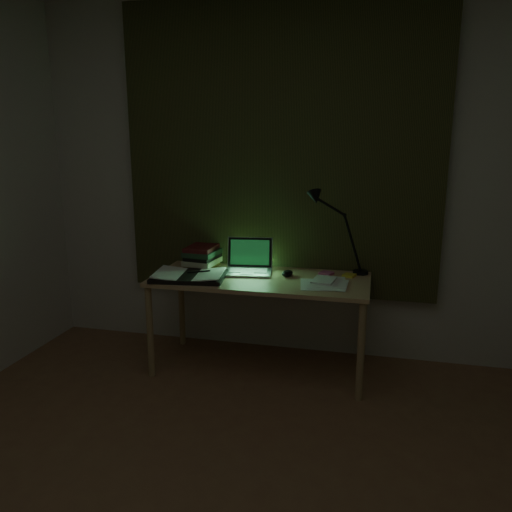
{
  "coord_description": "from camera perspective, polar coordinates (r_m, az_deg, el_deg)",
  "views": [
    {
      "loc": [
        0.66,
        -1.47,
        1.54
      ],
      "look_at": [
        -0.05,
        1.49,
        0.82
      ],
      "focal_mm": 35.0,
      "sensor_mm": 36.0,
      "label": 1
    }
  ],
  "objects": [
    {
      "name": "laptop",
      "position": [
        3.35,
        -0.94,
        -0.15
      ],
      "size": [
        0.36,
        0.39,
        0.23
      ],
      "primitive_type": null,
      "rotation": [
        0.0,
        0.0,
        0.14
      ],
      "color": "#B5B5BA",
      "rests_on": "desk"
    },
    {
      "name": "desk_lamp",
      "position": [
        3.38,
        12.06,
        2.52
      ],
      "size": [
        0.39,
        0.31,
        0.55
      ],
      "primitive_type": null,
      "rotation": [
        0.0,
        0.0,
        0.07
      ],
      "color": "black",
      "rests_on": "desk"
    },
    {
      "name": "loose_papers",
      "position": [
        3.23,
        7.02,
        -2.65
      ],
      "size": [
        0.38,
        0.39,
        0.02
      ],
      "primitive_type": null,
      "rotation": [
        0.0,
        0.0,
        0.31
      ],
      "color": "white",
      "rests_on": "desk"
    },
    {
      "name": "mouse",
      "position": [
        3.32,
        3.6,
        -1.98
      ],
      "size": [
        0.08,
        0.12,
        0.04
      ],
      "primitive_type": "ellipsoid",
      "rotation": [
        0.0,
        0.0,
        -0.2
      ],
      "color": "black",
      "rests_on": "desk"
    },
    {
      "name": "book_stack",
      "position": [
        3.53,
        -6.22,
        -0.04
      ],
      "size": [
        0.21,
        0.25,
        0.16
      ],
      "primitive_type": null,
      "rotation": [
        0.0,
        0.0,
        -0.03
      ],
      "color": "white",
      "rests_on": "desk"
    },
    {
      "name": "sticky_pink",
      "position": [
        3.38,
        8.05,
        -1.98
      ],
      "size": [
        0.1,
        0.1,
        0.02
      ],
      "primitive_type": "cube",
      "rotation": [
        0.0,
        0.0,
        -0.39
      ],
      "color": "#D9548F",
      "rests_on": "desk"
    },
    {
      "name": "desk",
      "position": [
        3.38,
        0.48,
        -7.76
      ],
      "size": [
        1.42,
        0.62,
        0.65
      ],
      "primitive_type": null,
      "color": "tan",
      "rests_on": "floor"
    },
    {
      "name": "curtain",
      "position": [
        3.49,
        2.66,
        11.83
      ],
      "size": [
        2.2,
        0.06,
        2.0
      ],
      "primitive_type": "cube",
      "color": "#30341A",
      "rests_on": "wall_back"
    },
    {
      "name": "sticky_yellow",
      "position": [
        3.36,
        10.61,
        -2.18
      ],
      "size": [
        0.1,
        0.1,
        0.02
      ],
      "primitive_type": "cube",
      "rotation": [
        0.0,
        0.0,
        -0.34
      ],
      "color": "gold",
      "rests_on": "desk"
    },
    {
      "name": "open_textbook",
      "position": [
        3.29,
        -7.62,
        -2.21
      ],
      "size": [
        0.5,
        0.39,
        0.04
      ],
      "primitive_type": null,
      "rotation": [
        0.0,
        0.0,
        0.12
      ],
      "color": "white",
      "rests_on": "desk"
    },
    {
      "name": "wall_back",
      "position": [
        3.54,
        2.75,
        8.6
      ],
      "size": [
        3.5,
        0.0,
        2.5
      ],
      "primitive_type": "cube",
      "color": "beige",
      "rests_on": "ground"
    }
  ]
}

